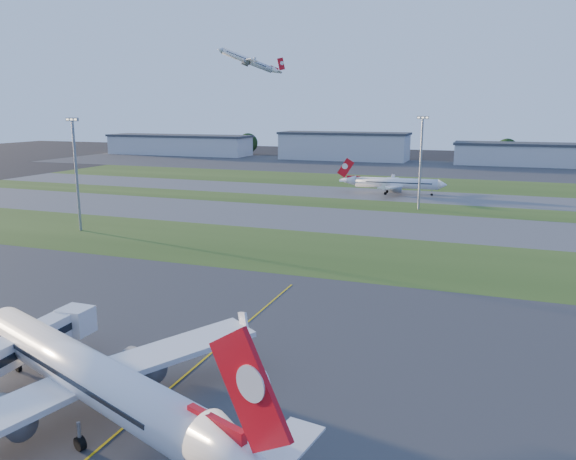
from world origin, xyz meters
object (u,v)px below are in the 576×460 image
at_px(light_mast_centre, 421,157).
at_px(airliner_parked, 87,375).
at_px(light_mast_west, 76,167).
at_px(airliner_taxiing, 395,183).

bearing_deg(light_mast_centre, airliner_parked, -96.34).
xyz_separation_m(airliner_parked, light_mast_west, (-56.44, 66.00, 10.30)).
distance_m(airliner_parked, light_mast_west, 87.45).
height_order(airliner_parked, light_mast_centre, light_mast_centre).
bearing_deg(airliner_parked, light_mast_centre, 104.84).
distance_m(airliner_parked, light_mast_centre, 123.18).
xyz_separation_m(airliner_taxiing, light_mast_west, (-58.89, -82.33, 11.17)).
bearing_deg(light_mast_centre, airliner_taxiing, 112.88).
height_order(light_mast_west, light_mast_centre, same).
xyz_separation_m(light_mast_west, light_mast_centre, (70.00, 56.00, 0.00)).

